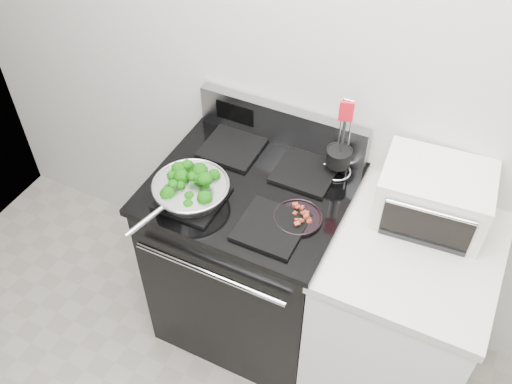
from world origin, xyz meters
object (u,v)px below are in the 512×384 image
Objects in this scene: bacon_plate at (298,216)px; utensil_holder at (338,161)px; gas_range at (251,256)px; toaster_oven at (434,196)px; skillet at (190,190)px.

utensil_holder reaches higher than bacon_plate.
gas_range is 3.08× the size of utensil_holder.
bacon_plate is 0.45× the size of toaster_oven.
skillet is 0.43m from bacon_plate.
skillet is (-0.18, -0.17, 0.51)m from gas_range.
gas_range is 0.64m from utensil_holder.
bacon_plate is (0.24, -0.09, 0.48)m from gas_range.
skillet is 0.92m from toaster_oven.
skillet is 1.12× the size of toaster_oven.
toaster_oven is at bearing 35.69° from skillet.
skillet reaches higher than bacon_plate.
bacon_plate is at bearing -112.67° from utensil_holder.
utensil_holder is 0.40m from toaster_oven.
gas_range is 0.57m from skillet.
skillet is at bearing -168.19° from bacon_plate.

